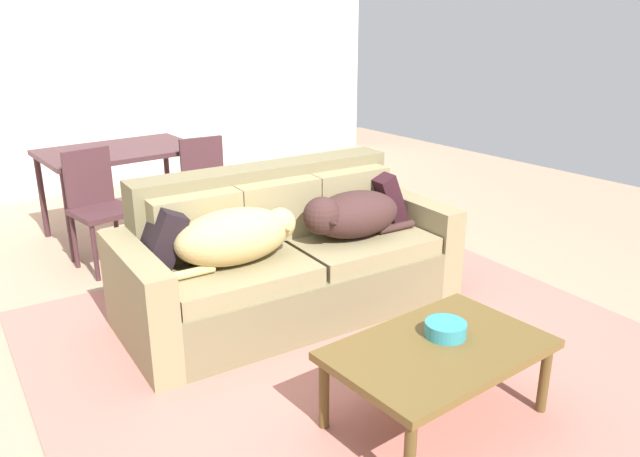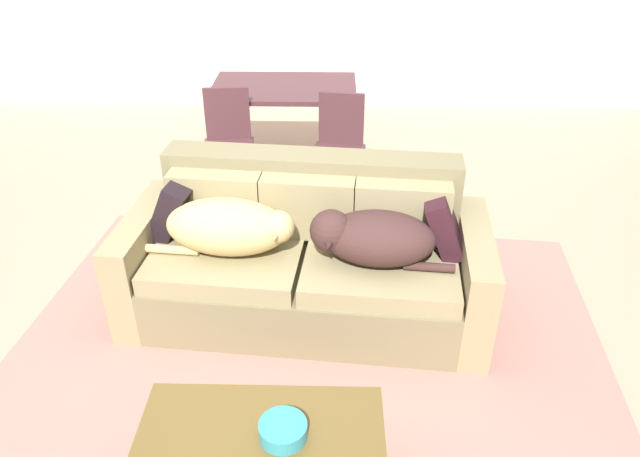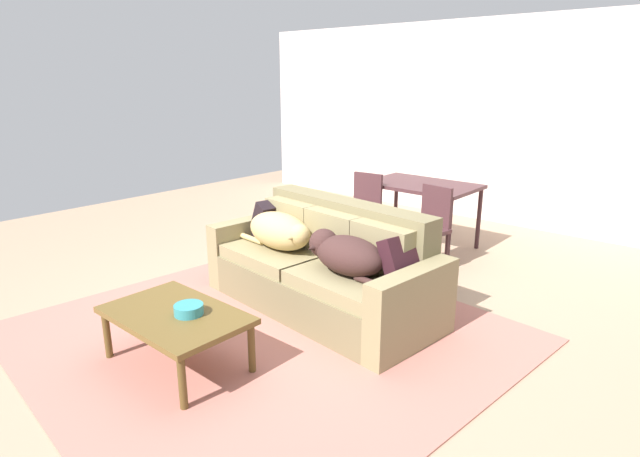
{
  "view_description": "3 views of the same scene",
  "coord_description": "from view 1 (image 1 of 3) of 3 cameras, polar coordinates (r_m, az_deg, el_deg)",
  "views": [
    {
      "loc": [
        -1.9,
        -2.82,
        1.87
      ],
      "look_at": [
        0.31,
        0.03,
        0.6
      ],
      "focal_mm": 35.33,
      "sensor_mm": 36.0,
      "label": 1
    },
    {
      "loc": [
        0.38,
        -2.73,
        2.38
      ],
      "look_at": [
        0.31,
        0.2,
        0.6
      ],
      "focal_mm": 33.67,
      "sensor_mm": 36.0,
      "label": 2
    },
    {
      "loc": [
        2.97,
        -2.93,
        1.95
      ],
      "look_at": [
        0.18,
        0.25,
        0.71
      ],
      "focal_mm": 29.17,
      "sensor_mm": 36.0,
      "label": 3
    }
  ],
  "objects": [
    {
      "name": "couch",
      "position": [
        4.05,
        -3.11,
        -2.76
      ],
      "size": [
        2.2,
        1.11,
        0.91
      ],
      "rotation": [
        0.0,
        0.0,
        -0.09
      ],
      "color": "#716747",
      "rests_on": "ground"
    },
    {
      "name": "dining_chair_near_left",
      "position": [
        4.97,
        -19.48,
        2.2
      ],
      "size": [
        0.44,
        0.44,
        0.89
      ],
      "rotation": [
        0.0,
        0.0,
        0.11
      ],
      "color": "#47292D",
      "rests_on": "ground"
    },
    {
      "name": "throw_pillow_by_right_arm",
      "position": [
        4.42,
        5.53,
        2.97
      ],
      "size": [
        0.29,
        0.39,
        0.38
      ],
      "primitive_type": "cube",
      "rotation": [
        0.0,
        -0.39,
        -0.12
      ],
      "color": "#30151C",
      "rests_on": "couch"
    },
    {
      "name": "ground_plane",
      "position": [
        3.88,
        -3.42,
        -9.49
      ],
      "size": [
        10.0,
        10.0,
        0.0
      ],
      "primitive_type": "plane",
      "color": "tan"
    },
    {
      "name": "throw_pillow_by_left_arm",
      "position": [
        3.7,
        -14.36,
        -0.81
      ],
      "size": [
        0.33,
        0.41,
        0.39
      ],
      "primitive_type": "cube",
      "rotation": [
        0.0,
        0.42,
        -0.17
      ],
      "color": "black",
      "rests_on": "couch"
    },
    {
      "name": "area_rug",
      "position": [
        3.69,
        3.38,
        -11.02
      ],
      "size": [
        3.66,
        3.56,
        0.01
      ],
      "primitive_type": "cube",
      "rotation": [
        0.0,
        0.0,
        -0.09
      ],
      "color": "#B56D60",
      "rests_on": "ground"
    },
    {
      "name": "dining_table",
      "position": [
        5.59,
        -17.69,
        6.14
      ],
      "size": [
        1.24,
        0.82,
        0.76
      ],
      "color": "#47292D",
      "rests_on": "ground"
    },
    {
      "name": "dining_chair_near_right",
      "position": [
        5.25,
        -10.12,
        3.77
      ],
      "size": [
        0.45,
        0.45,
        0.88
      ],
      "rotation": [
        0.0,
        0.0,
        -0.15
      ],
      "color": "#47292D",
      "rests_on": "ground"
    },
    {
      "name": "dog_on_right_cushion",
      "position": [
        4.02,
        2.74,
        1.26
      ],
      "size": [
        0.8,
        0.44,
        0.31
      ],
      "rotation": [
        0.0,
        0.0,
        -0.09
      ],
      "color": "#3C2422",
      "rests_on": "couch"
    },
    {
      "name": "back_partition",
      "position": [
        7.1,
        -22.84,
        13.68
      ],
      "size": [
        8.0,
        0.12,
        2.7
      ],
      "primitive_type": "cube",
      "color": "beige",
      "rests_on": "ground"
    },
    {
      "name": "bowl_on_coffee_table",
      "position": [
        3.06,
        11.3,
        -8.93
      ],
      "size": [
        0.2,
        0.2,
        0.07
      ],
      "primitive_type": "cylinder",
      "color": "teal",
      "rests_on": "coffee_table"
    },
    {
      "name": "dog_on_left_cushion",
      "position": [
        3.65,
        -7.57,
        -0.67
      ],
      "size": [
        0.87,
        0.43,
        0.32
      ],
      "rotation": [
        0.0,
        0.0,
        -0.09
      ],
      "color": "tan",
      "rests_on": "couch"
    },
    {
      "name": "coffee_table",
      "position": [
        3.01,
        10.69,
        -11.14
      ],
      "size": [
        1.01,
        0.65,
        0.4
      ],
      "color": "brown",
      "rests_on": "ground"
    }
  ]
}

